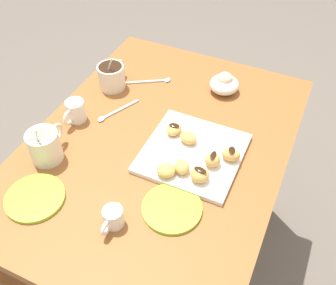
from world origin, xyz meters
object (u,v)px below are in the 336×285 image
(saucer_lime_left, at_px, (35,198))
(ice_cream_bowl, at_px, (224,83))
(pastry_plate_square, at_px, (192,154))
(beignet_0, at_px, (166,170))
(beignet_1, at_px, (213,160))
(dining_table, at_px, (159,173))
(beignet_4, at_px, (188,138))
(beignet_6, at_px, (200,175))
(beignet_3, at_px, (231,155))
(chocolate_sauce_pitcher, at_px, (113,217))
(cream_pitcher_white, at_px, (75,110))
(saucer_lime_right, at_px, (172,208))
(coffee_mug_cream_right, at_px, (112,76))
(coffee_mug_cream_left, at_px, (45,145))
(beignet_2, at_px, (182,167))
(beignet_5, at_px, (174,129))

(saucer_lime_left, bearing_deg, ice_cream_bowl, -25.31)
(pastry_plate_square, distance_m, beignet_0, 0.12)
(ice_cream_bowl, bearing_deg, beignet_1, -166.50)
(dining_table, bearing_deg, beignet_4, -69.85)
(beignet_1, relative_size, beignet_6, 0.89)
(beignet_1, height_order, beignet_3, beignet_1)
(beignet_1, bearing_deg, chocolate_sauce_pitcher, 149.71)
(beignet_3, bearing_deg, cream_pitcher_white, 93.11)
(beignet_1, relative_size, beignet_3, 0.88)
(saucer_lime_right, relative_size, beignet_1, 3.46)
(coffee_mug_cream_right, distance_m, cream_pitcher_white, 0.20)
(cream_pitcher_white, bearing_deg, saucer_lime_right, -114.32)
(ice_cream_bowl, height_order, beignet_6, ice_cream_bowl)
(coffee_mug_cream_left, bearing_deg, chocolate_sauce_pitcher, -112.01)
(cream_pitcher_white, xyz_separation_m, ice_cream_bowl, (0.34, -0.39, -0.01))
(coffee_mug_cream_right, distance_m, beignet_6, 0.52)
(coffee_mug_cream_right, distance_m, beignet_1, 0.50)
(saucer_lime_left, distance_m, beignet_1, 0.50)
(beignet_2, bearing_deg, beignet_4, 13.70)
(pastry_plate_square, height_order, beignet_0, beignet_0)
(dining_table, xyz_separation_m, cream_pitcher_white, (-0.01, 0.29, 0.18))
(beignet_5, bearing_deg, coffee_mug_cream_right, 64.89)
(cream_pitcher_white, bearing_deg, pastry_plate_square, -88.89)
(coffee_mug_cream_left, xyz_separation_m, beignet_5, (0.23, -0.30, -0.02))
(dining_table, bearing_deg, saucer_lime_left, 147.05)
(beignet_0, relative_size, beignet_4, 0.95)
(beignet_0, bearing_deg, beignet_4, -2.78)
(beignet_3, relative_size, beignet_6, 1.01)
(saucer_lime_left, distance_m, beignet_3, 0.55)
(coffee_mug_cream_right, bearing_deg, dining_table, -125.16)
(beignet_2, bearing_deg, coffee_mug_cream_left, 104.94)
(ice_cream_bowl, distance_m, beignet_1, 0.36)
(cream_pitcher_white, xyz_separation_m, beignet_5, (0.06, -0.32, -0.01))
(dining_table, bearing_deg, beignet_1, -97.73)
(ice_cream_bowl, relative_size, beignet_0, 1.95)
(beignet_1, relative_size, beignet_2, 0.92)
(beignet_1, xyz_separation_m, beignet_2, (-0.06, 0.07, -0.00))
(ice_cream_bowl, distance_m, saucer_lime_left, 0.73)
(cream_pitcher_white, bearing_deg, chocolate_sauce_pitcher, -133.54)
(coffee_mug_cream_right, bearing_deg, coffee_mug_cream_left, -180.00)
(chocolate_sauce_pitcher, bearing_deg, ice_cream_bowl, -6.99)
(dining_table, distance_m, beignet_2, 0.23)
(coffee_mug_cream_left, height_order, ice_cream_bowl, coffee_mug_cream_left)
(beignet_2, relative_size, beignet_3, 0.95)
(cream_pitcher_white, relative_size, ice_cream_bowl, 1.02)
(cream_pitcher_white, height_order, beignet_6, cream_pitcher_white)
(ice_cream_bowl, xyz_separation_m, beignet_3, (-0.31, -0.13, 0.00))
(beignet_3, bearing_deg, beignet_5, 80.68)
(ice_cream_bowl, bearing_deg, beignet_6, -170.31)
(chocolate_sauce_pitcher, relative_size, beignet_1, 1.99)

